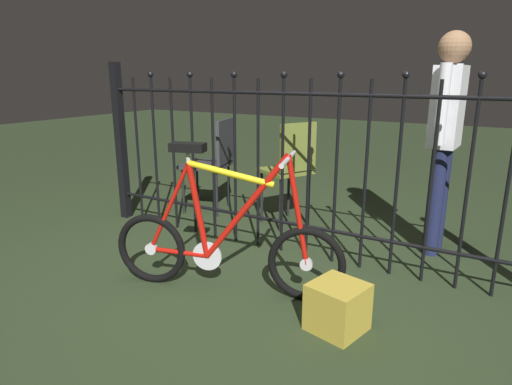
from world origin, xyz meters
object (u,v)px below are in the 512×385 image
object	(u,v)px
person_visitor	(445,127)
chair_charcoal	(214,157)
display_crate	(338,307)
bicycle	(225,243)
chair_olive	(291,164)

from	to	relation	value
person_visitor	chair_charcoal	bearing A→B (deg)	-179.90
display_crate	chair_charcoal	bearing A→B (deg)	141.65
bicycle	chair_olive	distance (m)	1.27
chair_olive	chair_charcoal	xyz separation A→B (m)	(-0.80, 0.04, -0.02)
chair_olive	chair_charcoal	distance (m)	0.81
bicycle	chair_olive	size ratio (longest dim) A/B	1.53
chair_olive	display_crate	bearing A→B (deg)	-55.51
chair_olive	display_crate	distance (m)	1.63
chair_charcoal	chair_olive	bearing A→B (deg)	-3.10
chair_charcoal	person_visitor	xyz separation A→B (m)	(1.95, 0.00, 0.39)
chair_olive	person_visitor	xyz separation A→B (m)	(1.15, 0.05, 0.37)
bicycle	display_crate	xyz separation A→B (m)	(0.72, -0.06, -0.18)
chair_olive	person_visitor	size ratio (longest dim) A/B	0.58
chair_charcoal	person_visitor	world-z (taller)	person_visitor
chair_olive	person_visitor	bearing A→B (deg)	2.35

